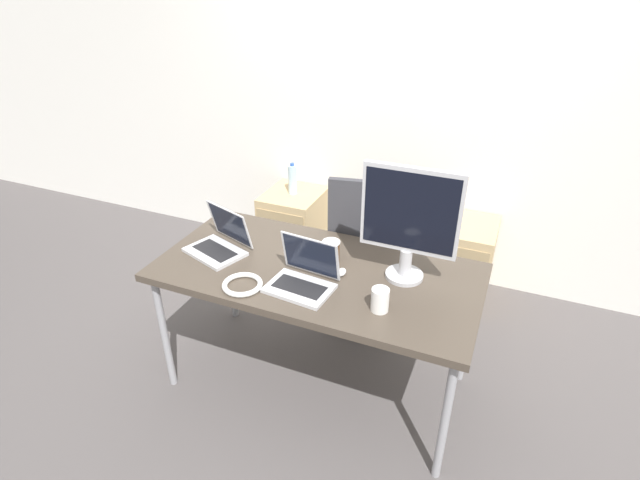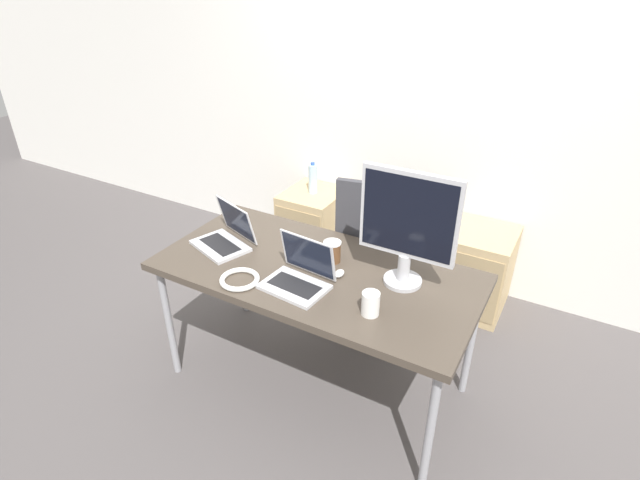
{
  "view_description": "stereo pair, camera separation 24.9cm",
  "coord_description": "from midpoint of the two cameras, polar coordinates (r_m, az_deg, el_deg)",
  "views": [
    {
      "loc": [
        0.85,
        -1.96,
        2.16
      ],
      "look_at": [
        0.0,
        0.04,
        0.92
      ],
      "focal_mm": 28.0,
      "sensor_mm": 36.0,
      "label": 1
    },
    {
      "loc": [
        1.07,
        -1.85,
        2.16
      ],
      "look_at": [
        0.0,
        0.04,
        0.92
      ],
      "focal_mm": 28.0,
      "sensor_mm": 36.0,
      "label": 2
    }
  ],
  "objects": [
    {
      "name": "ground_plane",
      "position": [
        3.03,
        2.06,
        -15.76
      ],
      "size": [
        14.0,
        14.0,
        0.0
      ],
      "primitive_type": "plane",
      "color": "#514C4C"
    },
    {
      "name": "wall_back",
      "position": [
        3.58,
        13.6,
        14.98
      ],
      "size": [
        10.0,
        0.05,
        2.6
      ],
      "color": "white",
      "rests_on": "ground_plane"
    },
    {
      "name": "desk",
      "position": [
        2.57,
        2.34,
        -4.38
      ],
      "size": [
        1.64,
        0.81,
        0.77
      ],
      "color": "#473D33",
      "rests_on": "ground_plane"
    },
    {
      "name": "office_chair",
      "position": [
        3.22,
        8.71,
        -3.5
      ],
      "size": [
        0.56,
        0.6,
        1.09
      ],
      "color": "#232326",
      "rests_on": "ground_plane"
    },
    {
      "name": "cabinet_left",
      "position": [
        3.96,
        1.0,
        1.53
      ],
      "size": [
        0.42,
        0.47,
        0.59
      ],
      "color": "tan",
      "rests_on": "ground_plane"
    },
    {
      "name": "cabinet_right",
      "position": [
        3.61,
        19.42,
        -3.33
      ],
      "size": [
        0.42,
        0.47,
        0.59
      ],
      "color": "tan",
      "rests_on": "ground_plane"
    },
    {
      "name": "water_bottle",
      "position": [
        3.79,
        1.07,
        6.98
      ],
      "size": [
        0.07,
        0.07,
        0.24
      ],
      "color": "silver",
      "rests_on": "cabinet_left"
    },
    {
      "name": "laptop_left",
      "position": [
        2.4,
        0.59,
        -4.22
      ],
      "size": [
        0.32,
        0.28,
        0.23
      ],
      "color": "silver",
      "rests_on": "desk"
    },
    {
      "name": "laptop_right",
      "position": [
        2.75,
        -8.2,
        0.28
      ],
      "size": [
        0.36,
        0.35,
        0.23
      ],
      "color": "silver",
      "rests_on": "desk"
    },
    {
      "name": "monitor",
      "position": [
        2.34,
        13.05,
        1.56
      ],
      "size": [
        0.47,
        0.19,
        0.58
      ],
      "color": "#B7B7BC",
      "rests_on": "desk"
    },
    {
      "name": "mouse",
      "position": [
        2.49,
        5.15,
        -3.87
      ],
      "size": [
        0.04,
        0.07,
        0.03
      ],
      "color": "silver",
      "rests_on": "desk"
    },
    {
      "name": "coffee_cup_white",
      "position": [
        2.23,
        9.02,
        -7.3
      ],
      "size": [
        0.08,
        0.08,
        0.11
      ],
      "color": "white",
      "rests_on": "desk"
    },
    {
      "name": "coffee_cup_brown",
      "position": [
        2.58,
        4.17,
        -1.4
      ],
      "size": [
        0.09,
        0.09,
        0.11
      ],
      "color": "brown",
      "rests_on": "desk"
    },
    {
      "name": "cable_coil",
      "position": [
        2.45,
        -6.31,
        -4.59
      ],
      "size": [
        0.2,
        0.2,
        0.03
      ],
      "color": "white",
      "rests_on": "desk"
    }
  ]
}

